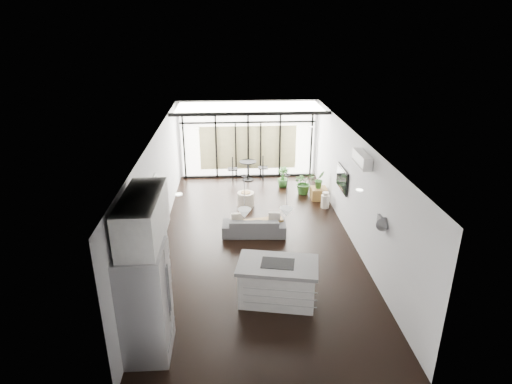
{
  "coord_description": "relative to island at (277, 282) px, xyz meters",
  "views": [
    {
      "loc": [
        -0.64,
        -10.01,
        5.45
      ],
      "look_at": [
        0.0,
        0.3,
        1.25
      ],
      "focal_mm": 30.0,
      "sensor_mm": 36.0,
      "label": 1
    }
  ],
  "objects": [
    {
      "name": "crate",
      "position": [
        1.93,
        5.3,
        -0.25
      ],
      "size": [
        0.51,
        0.51,
        0.38
      ],
      "primitive_type": "cube",
      "rotation": [
        0.0,
        0.0,
        -0.01
      ],
      "color": "brown",
      "rests_on": "floor"
    },
    {
      "name": "neighbour_building",
      "position": [
        -0.26,
        7.59,
        0.66
      ],
      "size": [
        3.5,
        0.02,
        1.6
      ],
      "primitive_type": "cube",
      "color": "beige",
      "rests_on": "ground"
    },
    {
      "name": "island",
      "position": [
        0.0,
        0.0,
        0.0
      ],
      "size": [
        1.77,
        1.25,
        0.88
      ],
      "primitive_type": "cube",
      "rotation": [
        0.0,
        0.0,
        -0.19
      ],
      "color": "white",
      "rests_on": "floor"
    },
    {
      "name": "cooktop",
      "position": [
        0.0,
        0.0,
        0.45
      ],
      "size": [
        0.73,
        0.56,
        0.01
      ],
      "primitive_type": "cube",
      "rotation": [
        0.0,
        0.0,
        -0.19
      ],
      "color": "black",
      "rests_on": "island"
    },
    {
      "name": "console_bench",
      "position": [
        -0.16,
        2.99,
        -0.24
      ],
      "size": [
        1.31,
        0.55,
        0.41
      ],
      "primitive_type": "cube",
      "rotation": [
        0.0,
        0.0,
        0.19
      ],
      "color": "brown",
      "rests_on": "floor"
    },
    {
      "name": "skylight",
      "position": [
        -0.26,
        6.64,
        2.33
      ],
      "size": [
        4.7,
        1.9,
        0.06
      ],
      "primitive_type": "cube",
      "color": "white",
      "rests_on": "ceiling"
    },
    {
      "name": "wall_right",
      "position": [
        2.24,
        2.64,
        0.96
      ],
      "size": [
        0.02,
        10.0,
        2.8
      ],
      "primitive_type": "cube",
      "color": "silver",
      "rests_on": "ground"
    },
    {
      "name": "appliance_column",
      "position": [
        -2.45,
        -0.41,
        0.78
      ],
      "size": [
        0.63,
        0.66,
        2.44
      ],
      "primitive_type": "cube",
      "color": "white",
      "rests_on": "floor"
    },
    {
      "name": "milk_can",
      "position": [
        1.99,
        4.6,
        -0.19
      ],
      "size": [
        0.29,
        0.29,
        0.51
      ],
      "primitive_type": "cylinder",
      "rotation": [
        0.0,
        0.0,
        -0.12
      ],
      "color": "beige",
      "rests_on": "floor"
    },
    {
      "name": "pendant_left",
      "position": [
        -0.66,
        -0.01,
        1.58
      ],
      "size": [
        0.26,
        0.26,
        0.18
      ],
      "primitive_type": "cone",
      "color": "white",
      "rests_on": "ceiling"
    },
    {
      "name": "bistro_set",
      "position": [
        -0.29,
        7.18,
        -0.12
      ],
      "size": [
        1.38,
        0.65,
        0.64
      ],
      "primitive_type": "cube",
      "rotation": [
        0.0,
        0.0,
        0.08
      ],
      "color": "black",
      "rests_on": "floor"
    },
    {
      "name": "tv",
      "position": [
        2.2,
        3.64,
        0.86
      ],
      "size": [
        0.05,
        1.1,
        0.65
      ],
      "primitive_type": "cube",
      "color": "black",
      "rests_on": "wall_right"
    },
    {
      "name": "sofa",
      "position": [
        -0.31,
        2.96,
        -0.11
      ],
      "size": [
        1.74,
        0.6,
        0.67
      ],
      "primitive_type": "imported",
      "rotation": [
        0.0,
        0.0,
        3.08
      ],
      "color": "#4C4C4E",
      "rests_on": "floor"
    },
    {
      "name": "wall_front",
      "position": [
        -0.26,
        -2.36,
        0.96
      ],
      "size": [
        5.0,
        0.02,
        2.8
      ],
      "primitive_type": "cube",
      "color": "silver",
      "rests_on": "ground"
    },
    {
      "name": "pendant_right",
      "position": [
        0.14,
        -0.01,
        1.58
      ],
      "size": [
        0.26,
        0.26,
        0.18
      ],
      "primitive_type": "cone",
      "color": "white",
      "rests_on": "ceiling"
    },
    {
      "name": "fridge",
      "position": [
        -2.4,
        -1.31,
        0.57
      ],
      "size": [
        0.78,
        0.98,
        2.02
      ],
      "primitive_type": "cube",
      "color": "#9A9A9F",
      "rests_on": "floor"
    },
    {
      "name": "ceiling",
      "position": [
        -0.26,
        2.64,
        2.36
      ],
      "size": [
        5.0,
        10.0,
        0.0
      ],
      "primitive_type": "cube",
      "color": "white",
      "rests_on": "ground"
    },
    {
      "name": "wall_back",
      "position": [
        -0.26,
        7.64,
        0.96
      ],
      "size": [
        5.0,
        0.02,
        2.8
      ],
      "primitive_type": "cube",
      "color": "silver",
      "rests_on": "ground"
    },
    {
      "name": "plant_med",
      "position": [
        0.89,
        6.44,
        -0.24
      ],
      "size": [
        0.67,
        0.81,
        0.4
      ],
      "primitive_type": "imported",
      "rotation": [
        0.0,
        0.0,
        -0.46
      ],
      "color": "#2D5C23",
      "rests_on": "floor"
    },
    {
      "name": "floor",
      "position": [
        -0.26,
        2.64,
        -0.44
      ],
      "size": [
        5.0,
        10.0,
        0.0
      ],
      "primitive_type": "cube",
      "color": "black",
      "rests_on": "ground"
    },
    {
      "name": "plant_tall",
      "position": [
        1.52,
        5.78,
        -0.14
      ],
      "size": [
        0.88,
        0.93,
        0.6
      ],
      "primitive_type": "imported",
      "rotation": [
        0.0,
        0.0,
        0.27
      ],
      "color": "#2D5C23",
      "rests_on": "floor"
    },
    {
      "name": "glazing",
      "position": [
        -0.26,
        7.52,
        0.96
      ],
      "size": [
        5.0,
        0.2,
        2.8
      ],
      "primitive_type": "cube",
      "color": "black",
      "rests_on": "ground"
    },
    {
      "name": "plant_crate",
      "position": [
        1.93,
        5.3,
        0.07
      ],
      "size": [
        0.49,
        0.66,
        0.26
      ],
      "primitive_type": "imported",
      "rotation": [
        0.0,
        0.0,
        0.33
      ],
      "color": "#2D5C23",
      "rests_on": "crate"
    },
    {
      "name": "framed_art",
      "position": [
        -2.73,
        2.14,
        1.11
      ],
      "size": [
        0.04,
        0.7,
        0.9
      ],
      "primitive_type": "cube",
      "color": "black",
      "rests_on": "wall_left"
    },
    {
      "name": "upper_cabinets",
      "position": [
        -2.38,
        -0.86,
        1.91
      ],
      "size": [
        0.62,
        1.75,
        0.86
      ],
      "primitive_type": "cube",
      "color": "white",
      "rests_on": "wall_left"
    },
    {
      "name": "pouf",
      "position": [
        -0.46,
        4.92,
        -0.23
      ],
      "size": [
        0.54,
        0.54,
        0.43
      ],
      "primitive_type": "cylinder",
      "rotation": [
        0.0,
        0.0,
        -0.02
      ],
      "color": "beige",
      "rests_on": "floor"
    },
    {
      "name": "ac_unit",
      "position": [
        2.12,
        1.84,
        2.01
      ],
      "size": [
        0.22,
        0.9,
        0.3
      ],
      "primitive_type": "cube",
      "color": "white",
      "rests_on": "wall_right"
    },
    {
      "name": "wall_left",
      "position": [
        -2.76,
        2.64,
        0.96
      ],
      "size": [
        0.02,
        10.0,
        2.8
      ],
      "primitive_type": "cube",
      "color": "silver",
      "rests_on": "ground"
    }
  ]
}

